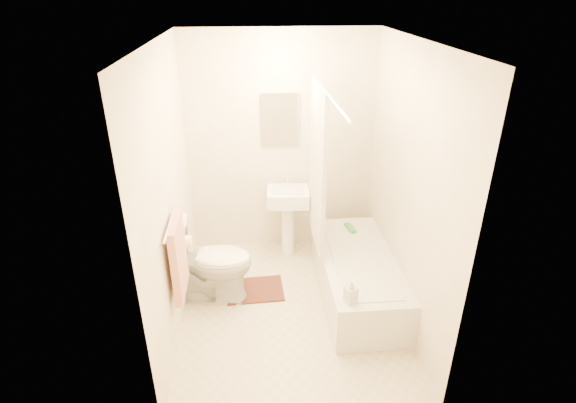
{
  "coord_description": "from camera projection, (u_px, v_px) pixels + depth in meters",
  "views": [
    {
      "loc": [
        -0.31,
        -3.37,
        2.77
      ],
      "look_at": [
        0.0,
        0.25,
        1.0
      ],
      "focal_mm": 28.0,
      "sensor_mm": 36.0,
      "label": 1
    }
  ],
  "objects": [
    {
      "name": "floor",
      "position": [
        290.0,
        308.0,
        4.26
      ],
      "size": [
        2.4,
        2.4,
        0.0
      ],
      "primitive_type": "plane",
      "color": "beige",
      "rests_on": "ground"
    },
    {
      "name": "ceiling",
      "position": [
        291.0,
        41.0,
        3.21
      ],
      "size": [
        2.4,
        2.4,
        0.0
      ],
      "primitive_type": "plane",
      "color": "white",
      "rests_on": "ground"
    },
    {
      "name": "wall_back",
      "position": [
        280.0,
        146.0,
        4.81
      ],
      "size": [
        2.0,
        0.02,
        2.4
      ],
      "primitive_type": "cube",
      "color": "beige",
      "rests_on": "ground"
    },
    {
      "name": "wall_left",
      "position": [
        169.0,
        197.0,
        3.66
      ],
      "size": [
        0.02,
        2.4,
        2.4
      ],
      "primitive_type": "cube",
      "color": "beige",
      "rests_on": "ground"
    },
    {
      "name": "wall_right",
      "position": [
        408.0,
        189.0,
        3.81
      ],
      "size": [
        0.02,
        2.4,
        2.4
      ],
      "primitive_type": "cube",
      "color": "beige",
      "rests_on": "ground"
    },
    {
      "name": "mirror",
      "position": [
        280.0,
        119.0,
        4.66
      ],
      "size": [
        0.4,
        0.03,
        0.55
      ],
      "primitive_type": "cube",
      "color": "white",
      "rests_on": "wall_back"
    },
    {
      "name": "curtain_rod",
      "position": [
        328.0,
        93.0,
        3.49
      ],
      "size": [
        0.03,
        1.7,
        0.03
      ],
      "primitive_type": "cylinder",
      "rotation": [
        1.57,
        0.0,
        0.0
      ],
      "color": "silver",
      "rests_on": "wall_back"
    },
    {
      "name": "shower_curtain",
      "position": [
        318.0,
        168.0,
        4.19
      ],
      "size": [
        0.04,
        0.8,
        1.55
      ],
      "primitive_type": "cube",
      "color": "silver",
      "rests_on": "curtain_rod"
    },
    {
      "name": "towel_bar",
      "position": [
        170.0,
        223.0,
        3.48
      ],
      "size": [
        0.02,
        0.6,
        0.02
      ],
      "primitive_type": "cylinder",
      "rotation": [
        1.57,
        0.0,
        0.0
      ],
      "color": "silver",
      "rests_on": "wall_left"
    },
    {
      "name": "towel",
      "position": [
        179.0,
        257.0,
        3.62
      ],
      "size": [
        0.06,
        0.45,
        0.66
      ],
      "primitive_type": "cube",
      "color": "#CC7266",
      "rests_on": "towel_bar"
    },
    {
      "name": "toilet_paper",
      "position": [
        185.0,
        242.0,
        3.99
      ],
      "size": [
        0.11,
        0.12,
        0.12
      ],
      "primitive_type": "cylinder",
      "rotation": [
        0.0,
        1.57,
        0.0
      ],
      "color": "white",
      "rests_on": "wall_left"
    },
    {
      "name": "toilet",
      "position": [
        209.0,
        261.0,
        4.24
      ],
      "size": [
        0.87,
        0.56,
        0.81
      ],
      "primitive_type": "imported",
      "rotation": [
        0.0,
        0.0,
        1.45
      ],
      "color": "white",
      "rests_on": "floor"
    },
    {
      "name": "sink",
      "position": [
        288.0,
        219.0,
        4.94
      ],
      "size": [
        0.46,
        0.38,
        0.86
      ],
      "primitive_type": null,
      "rotation": [
        0.0,
        0.0,
        -0.06
      ],
      "color": "white",
      "rests_on": "floor"
    },
    {
      "name": "bathtub",
      "position": [
        357.0,
        276.0,
        4.35
      ],
      "size": [
        0.68,
        1.55,
        0.44
      ],
      "primitive_type": null,
      "color": "silver",
      "rests_on": "floor"
    },
    {
      "name": "bath_mat",
      "position": [
        255.0,
        290.0,
        4.49
      ],
      "size": [
        0.57,
        0.44,
        0.02
      ],
      "primitive_type": "cube",
      "rotation": [
        0.0,
        0.0,
        0.04
      ],
      "color": "#523224",
      "rests_on": "floor"
    },
    {
      "name": "soap_bottle",
      "position": [
        351.0,
        291.0,
        3.62
      ],
      "size": [
        0.12,
        0.12,
        0.2
      ],
      "primitive_type": "imported",
      "rotation": [
        0.0,
        0.0,
        0.44
      ],
      "color": "white",
      "rests_on": "bathtub"
    },
    {
      "name": "scrub_brush",
      "position": [
        350.0,
        228.0,
        4.71
      ],
      "size": [
        0.1,
        0.2,
        0.04
      ],
      "primitive_type": "cube",
      "rotation": [
        0.0,
        0.0,
        0.21
      ],
      "color": "green",
      "rests_on": "bathtub"
    }
  ]
}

